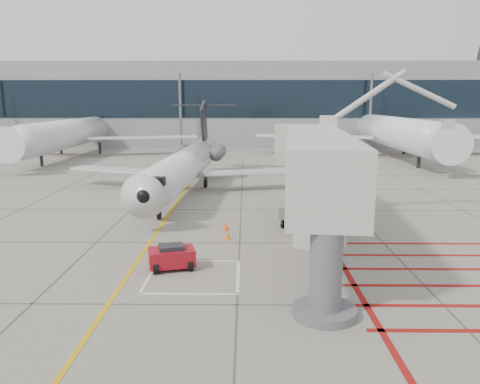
{
  "coord_description": "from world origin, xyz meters",
  "views": [
    {
      "loc": [
        0.31,
        -20.91,
        7.78
      ],
      "look_at": [
        0.0,
        6.0,
        2.5
      ],
      "focal_mm": 35.0,
      "sensor_mm": 36.0,
      "label": 1
    }
  ],
  "objects": [
    {
      "name": "bg_aircraft_c",
      "position": [
        20.56,
        46.0,
        6.24
      ],
      "size": [
        37.41,
        41.57,
        12.47
      ],
      "primitive_type": null,
      "color": "silver",
      "rests_on": "ground_plane"
    },
    {
      "name": "ground_power_unit",
      "position": [
        4.39,
        3.53,
        1.08
      ],
      "size": [
        3.07,
        2.3,
        2.17
      ],
      "primitive_type": null,
      "rotation": [
        0.0,
        0.0,
        -0.28
      ],
      "color": "beige",
      "rests_on": "ground_plane"
    },
    {
      "name": "cone_side",
      "position": [
        -0.87,
        6.56,
        0.25
      ],
      "size": [
        0.36,
        0.36,
        0.51
      ],
      "primitive_type": "cone",
      "color": "#FF520D",
      "rests_on": "ground_plane"
    },
    {
      "name": "baggage_cart",
      "position": [
        3.62,
        7.24,
        0.68
      ],
      "size": [
        2.52,
        2.13,
        1.36
      ],
      "primitive_type": null,
      "rotation": [
        0.0,
        0.0,
        -0.43
      ],
      "color": "#59595E",
      "rests_on": "ground_plane"
    },
    {
      "name": "terminal_glass_band",
      "position": [
        10.0,
        55.95,
        8.0
      ],
      "size": [
        180.0,
        0.1,
        6.0
      ],
      "primitive_type": "cube",
      "color": "black",
      "rests_on": "ground_plane"
    },
    {
      "name": "cone_nose",
      "position": [
        -0.7,
        4.66,
        0.24
      ],
      "size": [
        0.35,
        0.35,
        0.48
      ],
      "primitive_type": "cone",
      "color": "orange",
      "rests_on": "ground_plane"
    },
    {
      "name": "bg_aircraft_b",
      "position": [
        -24.13,
        46.0,
        5.78
      ],
      "size": [
        34.69,
        38.54,
        11.56
      ],
      "primitive_type": null,
      "color": "silver",
      "rests_on": "ground_plane"
    },
    {
      "name": "ground_plane",
      "position": [
        0.0,
        0.0,
        0.0
      ],
      "size": [
        260.0,
        260.0,
        0.0
      ],
      "primitive_type": "plane",
      "color": "gray",
      "rests_on": "ground"
    },
    {
      "name": "terminal_building",
      "position": [
        10.0,
        70.0,
        7.0
      ],
      "size": [
        180.0,
        28.0,
        14.0
      ],
      "primitive_type": "cube",
      "color": "gray",
      "rests_on": "ground_plane"
    },
    {
      "name": "jet_bridge",
      "position": [
        3.9,
        2.11,
        4.1
      ],
      "size": [
        11.64,
        21.36,
        8.21
      ],
      "primitive_type": null,
      "rotation": [
        0.0,
        0.0,
        -0.1
      ],
      "color": "beige",
      "rests_on": "ground_plane"
    },
    {
      "name": "regional_jet",
      "position": [
        -5.0,
        15.95,
        3.79
      ],
      "size": [
        24.65,
        30.25,
        7.57
      ],
      "primitive_type": null,
      "rotation": [
        0.0,
        0.0,
        -0.06
      ],
      "color": "silver",
      "rests_on": "ground_plane"
    },
    {
      "name": "pushback_tug",
      "position": [
        -3.14,
        -0.04,
        0.61
      ],
      "size": [
        2.37,
        1.82,
        1.23
      ],
      "primitive_type": null,
      "rotation": [
        0.0,
        0.0,
        0.26
      ],
      "color": "maroon",
      "rests_on": "ground_plane"
    }
  ]
}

